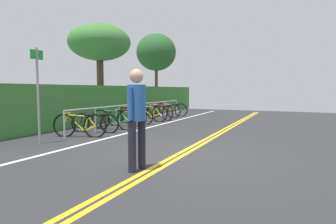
% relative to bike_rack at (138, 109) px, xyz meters
% --- Properties ---
extents(ground_plane, '(28.24, 13.13, 0.05)m').
position_rel_bike_rack_xyz_m(ground_plane, '(-4.45, -3.73, -0.65)').
color(ground_plane, '#2B2B2D').
extents(centre_line_yellow_inner, '(25.42, 0.10, 0.00)m').
position_rel_bike_rack_xyz_m(centre_line_yellow_inner, '(-4.45, -3.81, -0.62)').
color(centre_line_yellow_inner, gold).
rests_on(centre_line_yellow_inner, ground_plane).
extents(centre_line_yellow_outer, '(25.42, 0.10, 0.00)m').
position_rel_bike_rack_xyz_m(centre_line_yellow_outer, '(-4.45, -3.65, -0.62)').
color(centre_line_yellow_outer, gold).
rests_on(centre_line_yellow_outer, ground_plane).
extents(bike_lane_stripe_white, '(25.42, 0.12, 0.00)m').
position_rel_bike_rack_xyz_m(bike_lane_stripe_white, '(-4.45, -0.98, -0.62)').
color(bike_lane_stripe_white, white).
rests_on(bike_lane_stripe_white, ground_plane).
extents(bike_rack, '(8.31, 0.05, 0.84)m').
position_rel_bike_rack_xyz_m(bike_rack, '(0.00, 0.00, 0.00)').
color(bike_rack, '#9EA0A5').
rests_on(bike_rack, ground_plane).
extents(bicycle_0, '(0.61, 1.65, 0.75)m').
position_rel_bike_rack_xyz_m(bicycle_0, '(-3.62, -0.10, -0.27)').
color(bicycle_0, black).
rests_on(bicycle_0, ground_plane).
extents(bicycle_1, '(0.55, 1.66, 0.69)m').
position_rel_bike_rack_xyz_m(bicycle_1, '(-2.73, 0.05, -0.31)').
color(bicycle_1, black).
rests_on(bicycle_1, ground_plane).
extents(bicycle_2, '(0.46, 1.76, 0.77)m').
position_rel_bike_rack_xyz_m(bicycle_2, '(-1.88, -0.09, -0.27)').
color(bicycle_2, black).
rests_on(bicycle_2, ground_plane).
extents(bicycle_3, '(0.48, 1.61, 0.68)m').
position_rel_bike_rack_xyz_m(bicycle_3, '(-0.88, -0.00, -0.31)').
color(bicycle_3, black).
rests_on(bicycle_3, ground_plane).
extents(bicycle_4, '(0.46, 1.76, 0.74)m').
position_rel_bike_rack_xyz_m(bicycle_4, '(-0.07, 0.11, -0.28)').
color(bicycle_4, black).
rests_on(bicycle_4, ground_plane).
extents(bicycle_5, '(0.46, 1.73, 0.77)m').
position_rel_bike_rack_xyz_m(bicycle_5, '(0.95, -0.01, -0.26)').
color(bicycle_5, black).
rests_on(bicycle_5, ground_plane).
extents(bicycle_6, '(0.70, 1.71, 0.73)m').
position_rel_bike_rack_xyz_m(bicycle_6, '(1.80, -0.09, -0.29)').
color(bicycle_6, black).
rests_on(bicycle_6, ground_plane).
extents(bicycle_7, '(0.46, 1.80, 0.75)m').
position_rel_bike_rack_xyz_m(bicycle_7, '(2.79, 0.14, -0.28)').
color(bicycle_7, black).
rests_on(bicycle_7, ground_plane).
extents(bicycle_8, '(0.62, 1.72, 0.73)m').
position_rel_bike_rack_xyz_m(bicycle_8, '(3.69, 0.12, -0.28)').
color(bicycle_8, black).
rests_on(bicycle_8, ground_plane).
extents(pedestrian, '(0.49, 0.32, 1.78)m').
position_rel_bike_rack_xyz_m(pedestrian, '(-5.94, -3.48, 0.40)').
color(pedestrian, '#1E1E2D').
rests_on(pedestrian, ground_plane).
extents(sign_post_near, '(0.36, 0.06, 2.50)m').
position_rel_bike_rack_xyz_m(sign_post_near, '(-4.89, 0.12, 0.86)').
color(sign_post_near, gray).
rests_on(sign_post_near, ground_plane).
extents(hedge_backdrop, '(17.26, 1.04, 1.60)m').
position_rel_bike_rack_xyz_m(hedge_backdrop, '(1.50, 2.00, 0.17)').
color(hedge_backdrop, '#387533').
rests_on(hedge_backdrop, ground_plane).
extents(tree_mid, '(3.15, 3.15, 4.75)m').
position_rel_bike_rack_xyz_m(tree_mid, '(1.74, 3.27, 3.15)').
color(tree_mid, '#473323').
rests_on(tree_mid, ground_plane).
extents(tree_far_right, '(2.80, 2.80, 5.35)m').
position_rel_bike_rack_xyz_m(tree_far_right, '(7.93, 3.17, 3.40)').
color(tree_far_right, brown).
rests_on(tree_far_right, ground_plane).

